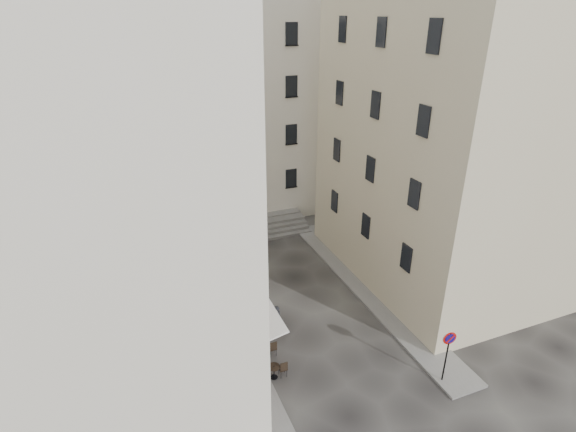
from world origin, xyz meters
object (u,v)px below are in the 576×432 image
bistro_table_a (274,370)px  bistro_table_b (264,350)px  no_parking_sign (448,347)px  pedestrian (276,320)px

bistro_table_a → bistro_table_b: (0.02, 1.47, 0.00)m
no_parking_sign → bistro_table_a: no_parking_sign is taller
bistro_table_b → no_parking_sign: bearing=-32.8°
no_parking_sign → bistro_table_a: size_ratio=2.30×
no_parking_sign → bistro_table_b: bearing=155.2°
no_parking_sign → pedestrian: size_ratio=1.61×
bistro_table_a → pedestrian: 3.15m
bistro_table_b → bistro_table_a: bearing=-90.6°
bistro_table_a → bistro_table_b: size_ratio=0.99×
bistro_table_a → pedestrian: bearing=67.6°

